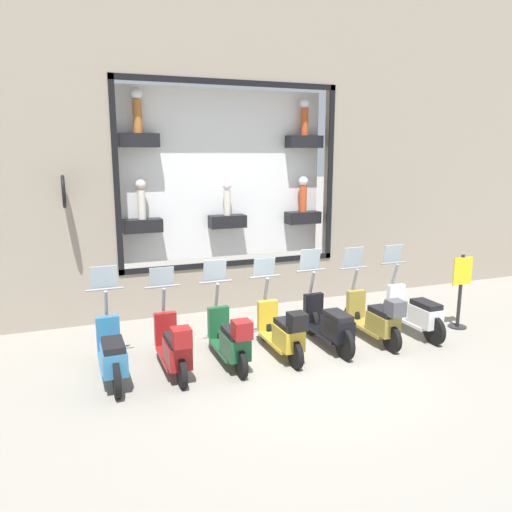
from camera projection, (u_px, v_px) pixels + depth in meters
name	position (u px, v px, depth m)	size (l,w,h in m)	color
ground_plane	(298.00, 367.00, 8.26)	(120.00, 120.00, 0.00)	gray
building_facade	(228.00, 92.00, 10.59)	(1.23, 36.00, 9.31)	gray
scooter_white_0	(416.00, 313.00, 9.65)	(1.81, 0.61, 1.65)	black
scooter_olive_1	(376.00, 318.00, 9.25)	(1.80, 0.61, 1.66)	black
scooter_black_2	(329.00, 324.00, 8.99)	(1.81, 0.60, 1.69)	black
scooter_yellow_3	(283.00, 331.00, 8.58)	(1.79, 0.61, 1.59)	black
scooter_green_4	(231.00, 339.00, 8.25)	(1.79, 0.60, 1.63)	black
scooter_red_5	(174.00, 347.00, 7.92)	(1.79, 0.61, 1.57)	black
scooter_teal_6	(112.00, 354.00, 7.65)	(1.81, 0.61, 1.67)	black
shop_sign_post	(461.00, 289.00, 9.97)	(0.36, 0.45, 1.51)	#232326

